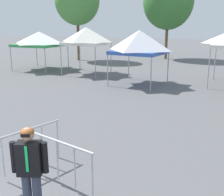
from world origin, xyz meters
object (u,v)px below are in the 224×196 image
object	(u,v)px
canopy_tent_far_left	(39,39)
canopy_tent_left_of_center	(86,36)
canopy_tent_behind_left	(139,42)
person_foreground	(30,168)
tree_behind_tents_center	(168,2)
tree_behind_tents_left	(77,0)
crowd_barrier_mid_lot	(57,154)
crowd_barrier_by_lift	(23,143)

from	to	relation	value
canopy_tent_far_left	canopy_tent_left_of_center	size ratio (longest dim) A/B	1.05
canopy_tent_behind_left	person_foreground	world-z (taller)	canopy_tent_behind_left
canopy_tent_behind_left	tree_behind_tents_center	world-z (taller)	tree_behind_tents_center
tree_behind_tents_left	canopy_tent_left_of_center	bearing A→B (deg)	-53.46
crowd_barrier_mid_lot	crowd_barrier_by_lift	world-z (taller)	same
canopy_tent_far_left	tree_behind_tents_center	world-z (taller)	tree_behind_tents_center
canopy_tent_left_of_center	canopy_tent_behind_left	bearing A→B (deg)	-21.75
canopy_tent_far_left	crowd_barrier_mid_lot	xyz separation A→B (m)	(11.15, -12.89, -1.61)
person_foreground	tree_behind_tents_left	size ratio (longest dim) A/B	0.22
canopy_tent_behind_left	crowd_barrier_mid_lot	world-z (taller)	canopy_tent_behind_left
canopy_tent_far_left	crowd_barrier_by_lift	world-z (taller)	canopy_tent_far_left
tree_behind_tents_left	crowd_barrier_mid_lot	bearing A→B (deg)	-58.77
crowd_barrier_mid_lot	canopy_tent_left_of_center	bearing A→B (deg)	118.24
crowd_barrier_mid_lot	tree_behind_tents_left	bearing A→B (deg)	121.23
canopy_tent_far_left	crowd_barrier_mid_lot	bearing A→B (deg)	-49.14
crowd_barrier_by_lift	crowd_barrier_mid_lot	bearing A→B (deg)	-4.93
tree_behind_tents_center	crowd_barrier_by_lift	size ratio (longest dim) A/B	4.11
canopy_tent_left_of_center	crowd_barrier_by_lift	size ratio (longest dim) A/B	1.60
crowd_barrier_mid_lot	canopy_tent_far_left	bearing A→B (deg)	130.86
crowd_barrier_by_lift	canopy_tent_left_of_center	bearing A→B (deg)	114.66
crowd_barrier_mid_lot	crowd_barrier_by_lift	xyz separation A→B (m)	(-1.03, 0.09, 0.00)
canopy_tent_far_left	canopy_tent_left_of_center	bearing A→B (deg)	-1.93
canopy_tent_left_of_center	tree_behind_tents_center	size ratio (longest dim) A/B	0.39
person_foreground	crowd_barrier_mid_lot	size ratio (longest dim) A/B	0.86
tree_behind_tents_center	tree_behind_tents_left	xyz separation A→B (m)	(-7.54, -4.81, 0.05)
canopy_tent_left_of_center	crowd_barrier_by_lift	xyz separation A→B (m)	(5.81, -12.66, -1.92)
canopy_tent_far_left	tree_behind_tents_center	bearing A→B (deg)	58.10
canopy_tent_left_of_center	crowd_barrier_mid_lot	xyz separation A→B (m)	(6.85, -12.74, -1.92)
canopy_tent_left_of_center	tree_behind_tents_left	bearing A→B (deg)	126.54
person_foreground	crowd_barrier_mid_lot	xyz separation A→B (m)	(-0.28, 1.13, -0.28)
tree_behind_tents_center	crowd_barrier_mid_lot	distance (m)	24.95
canopy_tent_far_left	crowd_barrier_mid_lot	world-z (taller)	canopy_tent_far_left
canopy_tent_left_of_center	crowd_barrier_mid_lot	distance (m)	14.59
canopy_tent_left_of_center	tree_behind_tents_left	size ratio (longest dim) A/B	0.41
canopy_tent_behind_left	crowd_barrier_mid_lot	xyz separation A→B (m)	(2.21, -10.90, -1.72)
tree_behind_tents_center	canopy_tent_left_of_center	bearing A→B (deg)	-103.28
tree_behind_tents_center	tree_behind_tents_left	world-z (taller)	tree_behind_tents_center
tree_behind_tents_center	crowd_barrier_mid_lot	world-z (taller)	tree_behind_tents_center
person_foreground	tree_behind_tents_center	size ratio (longest dim) A/B	0.21
canopy_tent_far_left	crowd_barrier_by_lift	bearing A→B (deg)	-51.69
person_foreground	crowd_barrier_by_lift	world-z (taller)	person_foreground
canopy_tent_far_left	crowd_barrier_by_lift	distance (m)	16.39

